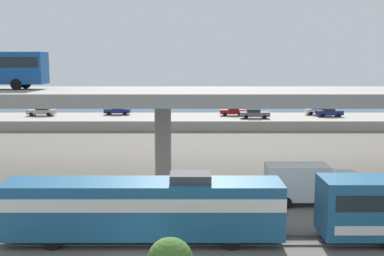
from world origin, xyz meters
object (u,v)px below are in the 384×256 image
at_px(parked_car_2, 331,112).
at_px(parked_car_5, 44,111).
at_px(parked_car_1, 119,110).
at_px(parked_car_4, 256,114).
at_px(service_truck_west, 310,183).
at_px(parked_car_3, 234,111).
at_px(parked_car_0, 319,110).
at_px(train_locomotive, 131,206).

bearing_deg(parked_car_2, parked_car_5, 178.50).
bearing_deg(parked_car_1, parked_car_2, 175.18).
distance_m(parked_car_1, parked_car_4, 23.26).
bearing_deg(parked_car_2, service_truck_west, -107.65).
xyz_separation_m(parked_car_3, parked_car_5, (-31.83, -0.18, 0.00)).
distance_m(parked_car_3, parked_car_4, 4.96).
distance_m(parked_car_1, parked_car_2, 35.36).
bearing_deg(parked_car_4, parked_car_5, 174.11).
distance_m(parked_car_2, parked_car_3, 15.85).
bearing_deg(parked_car_0, parked_car_2, -67.10).
xyz_separation_m(parked_car_2, parked_car_3, (-15.79, 1.43, -0.00)).
xyz_separation_m(parked_car_2, parked_car_5, (-47.62, 1.25, 0.00)).
bearing_deg(parked_car_1, parked_car_0, 179.86).
height_order(parked_car_2, parked_car_5, same).
distance_m(train_locomotive, parked_car_5, 56.39).
bearing_deg(parked_car_4, parked_car_1, 166.74).
xyz_separation_m(parked_car_0, parked_car_5, (-46.40, -1.64, 0.00)).
bearing_deg(parked_car_4, train_locomotive, -105.70).
bearing_deg(service_truck_west, parked_car_4, 88.31).
xyz_separation_m(train_locomotive, service_truck_west, (12.44, 7.52, -0.55)).
bearing_deg(parked_car_3, parked_car_2, 174.83).
relative_size(parked_car_3, parked_car_4, 0.87).
distance_m(parked_car_1, parked_car_3, 19.50).
bearing_deg(parked_car_1, parked_car_3, 175.47).
distance_m(train_locomotive, parked_car_0, 59.36).
distance_m(parked_car_3, parked_car_5, 31.83).
bearing_deg(parked_car_1, train_locomotive, 99.46).
height_order(train_locomotive, service_truck_west, train_locomotive).
distance_m(parked_car_0, parked_car_3, 14.64).
relative_size(train_locomotive, service_truck_west, 2.58).
relative_size(parked_car_2, parked_car_5, 0.90).
bearing_deg(parked_car_4, service_truck_west, -91.69).
height_order(parked_car_1, parked_car_5, same).
distance_m(train_locomotive, service_truck_west, 14.55).
height_order(parked_car_3, parked_car_5, same).
bearing_deg(parked_car_5, service_truck_west, 127.13).
height_order(service_truck_west, parked_car_2, parked_car_2).
bearing_deg(train_locomotive, parked_car_5, -67.73).
distance_m(parked_car_4, parked_car_5, 35.21).
height_order(train_locomotive, parked_car_1, train_locomotive).
bearing_deg(parked_car_1, service_truck_west, 114.79).
relative_size(train_locomotive, parked_car_3, 4.35).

